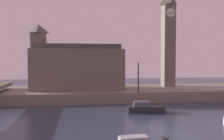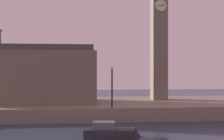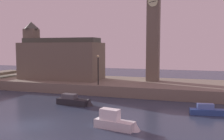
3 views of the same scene
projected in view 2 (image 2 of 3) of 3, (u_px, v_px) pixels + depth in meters
The scene contains 5 objects.
far_embankment at pixel (104, 107), 32.36m from camera, with size 70.00×12.00×1.50m, color slate.
clock_tower at pixel (159, 33), 34.50m from camera, with size 2.13×2.19×17.31m.
parliament_hall at pixel (35, 74), 31.15m from camera, with size 13.96×5.93×9.90m.
streetlamp at pixel (112, 82), 27.27m from camera, with size 0.36×0.36×4.32m.
boat_barge_dark at pixel (115, 132), 20.69m from camera, with size 4.81×1.91×1.41m.
Camera 2 is at (-1.59, -12.35, 5.41)m, focal length 41.24 mm.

